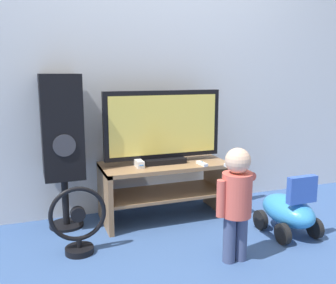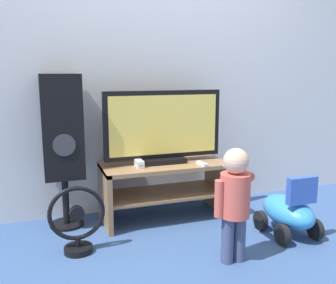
# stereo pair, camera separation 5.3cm
# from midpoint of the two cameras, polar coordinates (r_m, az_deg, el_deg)

# --- Properties ---
(ground_plane) EXTENTS (16.00, 16.00, 0.00)m
(ground_plane) POSITION_cam_midpoint_polar(r_m,az_deg,el_deg) (2.89, 0.42, -12.94)
(ground_plane) COLOR #38568C
(wall_back) EXTENTS (10.00, 0.06, 2.60)m
(wall_back) POSITION_cam_midpoint_polar(r_m,az_deg,el_deg) (3.16, -3.06, 13.22)
(wall_back) COLOR silver
(wall_back) RESTS_ON ground_plane
(tv_stand) EXTENTS (0.98, 0.45, 0.45)m
(tv_stand) POSITION_cam_midpoint_polar(r_m,az_deg,el_deg) (2.99, -1.12, -6.08)
(tv_stand) COLOR #93704C
(tv_stand) RESTS_ON ground_plane
(television) EXTENTS (0.94, 0.20, 0.57)m
(television) POSITION_cam_midpoint_polar(r_m,az_deg,el_deg) (2.91, -1.28, 2.19)
(television) COLOR black
(television) RESTS_ON tv_stand
(game_console) EXTENTS (0.05, 0.18, 0.05)m
(game_console) POSITION_cam_midpoint_polar(r_m,az_deg,el_deg) (2.86, -5.11, -3.17)
(game_console) COLOR white
(game_console) RESTS_ON tv_stand
(remote_primary) EXTENTS (0.04, 0.13, 0.03)m
(remote_primary) POSITION_cam_midpoint_polar(r_m,az_deg,el_deg) (2.89, 4.67, -3.30)
(remote_primary) COLOR white
(remote_primary) RESTS_ON tv_stand
(child) EXTENTS (0.27, 0.42, 0.72)m
(child) POSITION_cam_midpoint_polar(r_m,az_deg,el_deg) (2.32, 9.70, -7.98)
(child) COLOR #3F4C72
(child) RESTS_ON ground_plane
(speaker_tower) EXTENTS (0.28, 0.35, 1.14)m
(speaker_tower) POSITION_cam_midpoint_polar(r_m,az_deg,el_deg) (2.83, -16.42, 1.92)
(speaker_tower) COLOR black
(speaker_tower) RESTS_ON ground_plane
(floor_fan) EXTENTS (0.36, 0.18, 0.45)m
(floor_fan) POSITION_cam_midpoint_polar(r_m,az_deg,el_deg) (2.52, -14.12, -11.93)
(floor_fan) COLOR black
(floor_fan) RESTS_ON ground_plane
(ride_on_toy) EXTENTS (0.31, 0.48, 0.46)m
(ride_on_toy) POSITION_cam_midpoint_polar(r_m,az_deg,el_deg) (2.86, 17.38, -9.93)
(ride_on_toy) COLOR #338CD1
(ride_on_toy) RESTS_ON ground_plane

